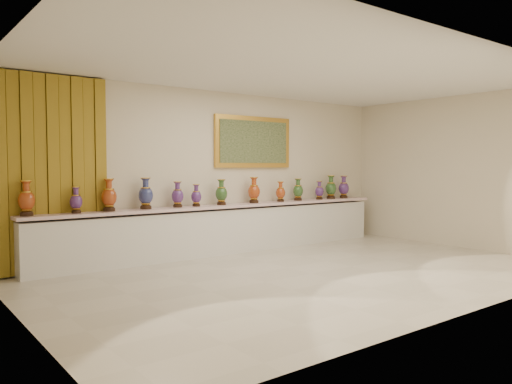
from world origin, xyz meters
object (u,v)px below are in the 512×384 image
Objects in this scene: vase_1 at (76,201)px; vase_2 at (109,197)px; vase_0 at (26,200)px; counter at (227,229)px.

vase_1 is 0.78× the size of vase_2.
vase_0 is 0.98× the size of vase_2.
vase_0 reaches higher than vase_1.
vase_0 reaches higher than counter.
vase_0 is at bearing -179.83° from counter.
counter is 2.83m from vase_1.
vase_1 is at bearing -179.26° from vase_2.
counter is at bearing 0.17° from vase_0.
vase_2 is (-2.24, -0.01, 0.70)m from counter.
vase_1 is (0.70, -0.00, -0.05)m from vase_0.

